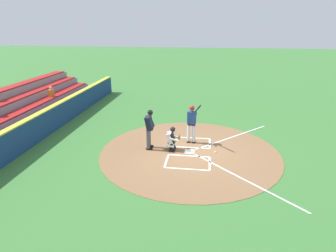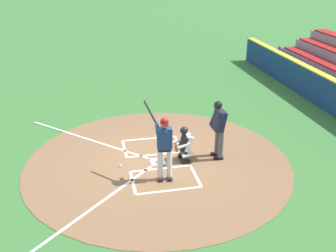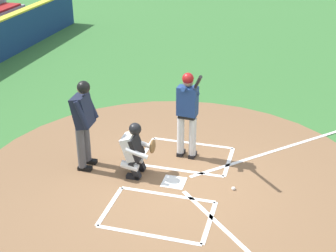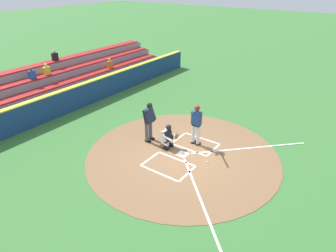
# 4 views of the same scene
# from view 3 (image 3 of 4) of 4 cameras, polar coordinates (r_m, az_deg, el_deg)

# --- Properties ---
(ground_plane) EXTENTS (120.00, 120.00, 0.00)m
(ground_plane) POSITION_cam_3_polar(r_m,az_deg,el_deg) (9.31, 0.69, -6.74)
(ground_plane) COLOR #387033
(dirt_circle) EXTENTS (8.00, 8.00, 0.01)m
(dirt_circle) POSITION_cam_3_polar(r_m,az_deg,el_deg) (9.31, 0.69, -6.71)
(dirt_circle) COLOR brown
(dirt_circle) RESTS_ON ground
(home_plate_and_chalk) EXTENTS (7.93, 4.91, 0.01)m
(home_plate_and_chalk) POSITION_cam_3_polar(r_m,az_deg,el_deg) (9.16, 6.07, -7.42)
(home_plate_and_chalk) COLOR white
(home_plate_and_chalk) RESTS_ON dirt_circle
(batter) EXTENTS (0.97, 0.66, 2.13)m
(batter) POSITION_cam_3_polar(r_m,az_deg,el_deg) (9.67, 2.32, 1.96)
(batter) COLOR silver
(batter) RESTS_ON ground
(catcher) EXTENTS (0.60, 0.60, 1.13)m
(catcher) POSITION_cam_3_polar(r_m,az_deg,el_deg) (9.30, -3.92, -2.63)
(catcher) COLOR black
(catcher) RESTS_ON ground
(plate_umpire) EXTENTS (0.59, 0.43, 1.86)m
(plate_umpire) POSITION_cam_3_polar(r_m,az_deg,el_deg) (9.45, -10.00, 0.83)
(plate_umpire) COLOR #4C4C51
(plate_umpire) RESTS_ON ground
(baseball) EXTENTS (0.07, 0.07, 0.07)m
(baseball) POSITION_cam_3_polar(r_m,az_deg,el_deg) (9.16, 7.77, -7.36)
(baseball) COLOR white
(baseball) RESTS_ON ground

